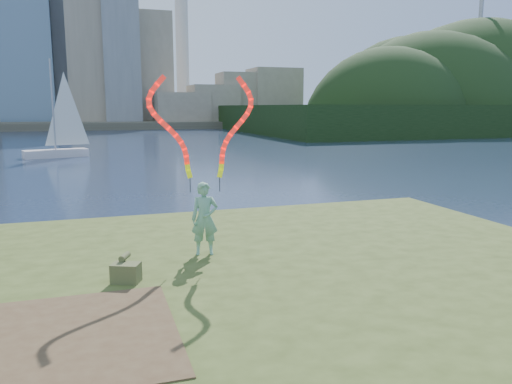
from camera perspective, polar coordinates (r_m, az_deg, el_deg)
name	(u,v)px	position (r m, az deg, el deg)	size (l,w,h in m)	color
ground	(181,293)	(10.57, -8.62, -11.32)	(320.00, 320.00, 0.00)	#192640
grassy_knoll	(204,323)	(8.35, -5.97, -14.62)	(20.00, 18.00, 0.80)	#374619
dirt_patch	(51,339)	(7.22, -22.38, -15.29)	(3.20, 3.00, 0.02)	#47331E
far_shore	(100,123)	(104.81, -17.37, 7.54)	(320.00, 40.00, 1.20)	#504A3A
wooded_hill	(471,128)	(92.78, 23.32, 6.70)	(78.00, 50.00, 63.00)	black
woman_with_ribbons	(204,184)	(10.05, -5.92, 0.90)	(1.96, 0.52, 3.89)	#126B3E
canvas_bag	(126,272)	(8.94, -14.65, -8.80)	(0.55, 0.62, 0.44)	#48512C
sailboat	(59,141)	(40.66, -21.63, 5.49)	(4.85, 2.56, 7.31)	silver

